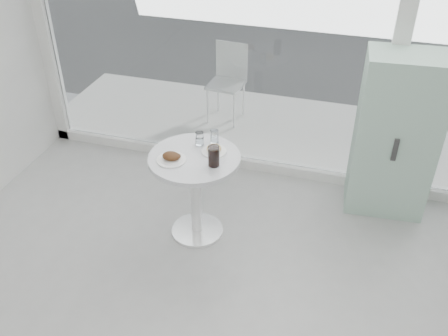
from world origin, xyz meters
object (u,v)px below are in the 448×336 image
(mint_cabinet, at_px, (396,136))
(cola_glass, at_px, (214,157))
(patio_chair, at_px, (228,77))
(water_tumbler_a, at_px, (200,139))
(main_table, at_px, (195,179))
(water_tumbler_b, at_px, (214,138))
(plate_fritter, at_px, (172,158))
(plate_donut, at_px, (214,150))

(mint_cabinet, distance_m, cola_glass, 1.61)
(patio_chair, xyz_separation_m, water_tumbler_a, (0.29, -1.81, 0.27))
(main_table, height_order, water_tumbler_b, water_tumbler_b)
(plate_fritter, height_order, water_tumbler_a, water_tumbler_a)
(patio_chair, distance_m, cola_glass, 2.15)
(plate_donut, bearing_deg, water_tumbler_b, 106.08)
(patio_chair, height_order, plate_donut, patio_chair)
(patio_chair, bearing_deg, mint_cabinet, -27.26)
(plate_donut, distance_m, water_tumbler_b, 0.14)
(main_table, relative_size, water_tumbler_b, 6.86)
(mint_cabinet, xyz_separation_m, plate_donut, (-1.37, -0.75, 0.07))
(mint_cabinet, bearing_deg, patio_chair, 143.49)
(water_tumbler_a, height_order, cola_glass, cola_glass)
(plate_fritter, bearing_deg, water_tumbler_a, 65.60)
(plate_donut, bearing_deg, cola_glass, -72.72)
(cola_glass, bearing_deg, main_table, 157.70)
(patio_chair, height_order, water_tumbler_a, patio_chair)
(main_table, distance_m, patio_chair, 2.01)
(water_tumbler_a, xyz_separation_m, cola_glass, (0.20, -0.25, 0.03))
(water_tumbler_a, xyz_separation_m, water_tumbler_b, (0.11, 0.06, 0.00))
(plate_donut, xyz_separation_m, water_tumbler_a, (-0.14, 0.07, 0.03))
(water_tumbler_a, bearing_deg, mint_cabinet, 24.21)
(plate_fritter, relative_size, water_tumbler_a, 2.07)
(main_table, bearing_deg, cola_glass, -22.30)
(main_table, height_order, mint_cabinet, mint_cabinet)
(main_table, bearing_deg, plate_fritter, -144.22)
(mint_cabinet, xyz_separation_m, patio_chair, (-1.80, 1.13, -0.18))
(patio_chair, bearing_deg, main_table, -76.33)
(patio_chair, xyz_separation_m, plate_fritter, (0.16, -2.10, 0.25))
(main_table, height_order, cola_glass, cola_glass)
(mint_cabinet, bearing_deg, cola_glass, -148.92)
(main_table, xyz_separation_m, water_tumbler_a, (-0.02, 0.18, 0.27))
(mint_cabinet, bearing_deg, plate_fritter, -153.93)
(cola_glass, bearing_deg, water_tumbler_a, 128.20)
(main_table, distance_m, cola_glass, 0.36)
(patio_chair, distance_m, water_tumbler_a, 1.86)
(water_tumbler_b, bearing_deg, patio_chair, 102.69)
(mint_cabinet, height_order, water_tumbler_a, mint_cabinet)
(mint_cabinet, xyz_separation_m, cola_glass, (-1.31, -0.93, 0.13))
(plate_fritter, bearing_deg, plate_donut, 37.45)
(cola_glass, bearing_deg, plate_donut, 107.28)
(main_table, distance_m, mint_cabinet, 1.73)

